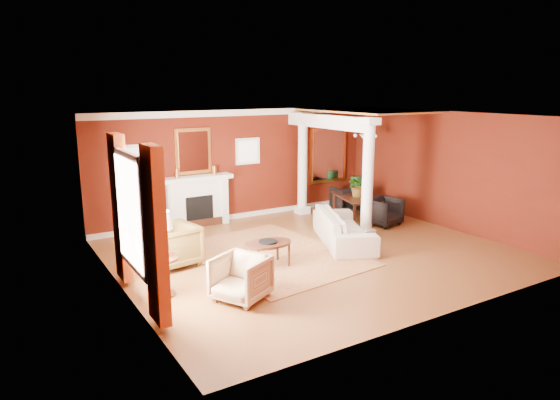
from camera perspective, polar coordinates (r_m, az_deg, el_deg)
ground at (r=10.76m, az=3.87°, el=-6.04°), size 8.00×8.00×0.00m
room_shell at (r=10.29m, az=4.04°, el=4.66°), size 8.04×7.04×2.92m
fireplace at (r=12.82m, az=-9.47°, el=-0.11°), size 1.85×0.42×1.29m
overmantel_mirror at (r=12.73m, az=-9.90°, el=5.52°), size 0.95×0.07×1.15m
flank_window_left at (r=12.28m, az=-16.66°, el=4.44°), size 0.70×0.07×0.70m
flank_window_right at (r=13.39m, az=-3.70°, el=5.60°), size 0.70×0.07×0.70m
left_window at (r=8.23m, az=-16.22°, el=-2.11°), size 0.21×2.55×2.60m
column_front at (r=11.66m, az=9.99°, el=2.51°), size 0.36×0.36×2.80m
column_back at (r=13.78m, az=2.59°, el=4.25°), size 0.36×0.36×2.80m
header_beam at (r=12.75m, az=5.43°, el=8.91°), size 0.30×3.20×0.32m
amber_ceiling at (r=13.34m, az=9.87°, el=10.03°), size 2.30×3.40×0.04m
dining_mirror at (r=14.81m, az=5.50°, el=5.28°), size 1.30×0.07×1.70m
chandelier at (r=13.46m, az=9.79°, el=7.39°), size 0.60×0.62×0.75m
crown_trim at (r=13.18m, az=-4.73°, el=9.92°), size 8.00×0.08×0.16m
base_trim at (r=13.60m, az=-4.52°, el=-1.77°), size 8.00×0.08×0.12m
rug at (r=10.60m, az=-1.01°, el=-6.27°), size 3.29×4.13×0.02m
sofa at (r=11.38m, az=7.29°, el=-2.57°), size 1.65×2.51×0.95m
armchair_leopard at (r=10.08m, az=-12.19°, el=-4.88°), size 0.97×1.01×0.92m
armchair_stripe at (r=8.36m, az=-4.52°, el=-8.66°), size 1.05×1.07×0.83m
coffee_table at (r=9.80m, az=-1.37°, el=-5.12°), size 0.99×0.99×0.50m
coffee_book at (r=9.72m, az=-1.67°, el=-4.27°), size 0.17×0.06×0.24m
side_table at (r=8.54m, az=-13.55°, el=-4.44°), size 0.59×0.59×1.47m
dining_table at (r=13.77m, az=8.85°, el=-0.05°), size 0.98×1.69×0.89m
dining_chair_near at (r=13.03m, az=11.78°, el=-1.16°), size 0.88×0.85×0.78m
dining_chair_far at (r=14.46m, az=7.61°, el=0.33°), size 0.83×0.79×0.76m
green_urn at (r=14.90m, az=8.66°, el=0.61°), size 0.39×0.39×0.93m
potted_plant at (r=13.60m, az=8.93°, el=2.75°), size 0.69×0.73×0.48m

